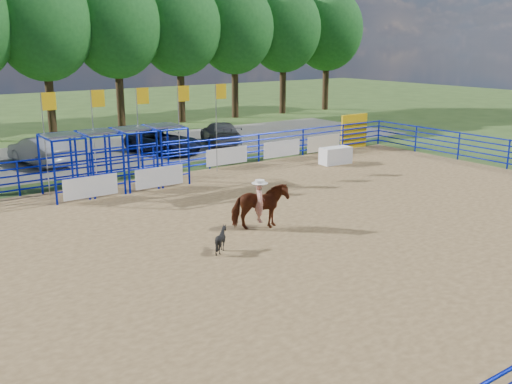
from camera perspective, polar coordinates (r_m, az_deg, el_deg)
ground at (r=18.82m, az=3.12°, el=-4.22°), size 120.00×120.00×0.00m
arena_dirt at (r=18.82m, az=3.12°, el=-4.19°), size 30.00×20.00×0.02m
gravel_strip at (r=33.41m, az=-15.29°, el=3.72°), size 40.00×10.00×0.01m
announcer_table at (r=29.67m, az=7.96°, el=3.63°), size 1.68×0.91×0.86m
horse_and_rider at (r=19.00m, az=0.37°, el=-1.20°), size 2.04×1.48×2.36m
calf at (r=17.14m, az=-3.50°, el=-4.76°), size 0.70×0.63×0.76m
car_b at (r=31.19m, az=-20.78°, el=3.89°), size 2.39×4.66×1.47m
car_c at (r=32.78m, az=-9.23°, el=5.02°), size 3.58×5.17×1.31m
car_d at (r=35.21m, az=-3.58°, el=5.90°), size 3.43×5.08×1.37m
perimeter_fence at (r=18.59m, az=3.15°, el=-2.04°), size 30.10×20.10×1.50m
chute_assembly at (r=25.02m, az=-13.03°, el=3.20°), size 19.32×2.41×4.20m
treeline at (r=41.45m, az=-20.53°, el=15.85°), size 56.40×6.40×11.24m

